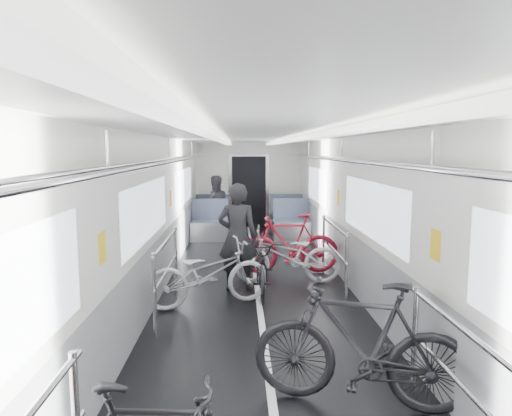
{
  "coord_description": "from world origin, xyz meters",
  "views": [
    {
      "loc": [
        -0.28,
        -5.92,
        2.2
      ],
      "look_at": [
        0.0,
        1.56,
        1.23
      ],
      "focal_mm": 32.0,
      "sensor_mm": 36.0,
      "label": 1
    }
  ],
  "objects": [
    {
      "name": "bike_right_far",
      "position": [
        0.61,
        2.0,
        0.53
      ],
      "size": [
        1.78,
        0.53,
        1.07
      ],
      "primitive_type": "imported",
      "rotation": [
        0.0,
        0.0,
        -1.55
      ],
      "color": "#A41427",
      "rests_on": "floor"
    },
    {
      "name": "bike_right_mid",
      "position": [
        0.5,
        1.4,
        0.47
      ],
      "size": [
        1.81,
        0.73,
        0.93
      ],
      "primitive_type": "imported",
      "rotation": [
        0.0,
        0.0,
        -1.64
      ],
      "color": "silver",
      "rests_on": "floor"
    },
    {
      "name": "bike_right_near",
      "position": [
        0.75,
        -2.27,
        0.56
      ],
      "size": [
        1.93,
        1.02,
        1.11
      ],
      "primitive_type": "imported",
      "rotation": [
        0.0,
        0.0,
        -1.85
      ],
      "color": "black",
      "rests_on": "floor"
    },
    {
      "name": "person_standing",
      "position": [
        -0.31,
        1.07,
        0.84
      ],
      "size": [
        0.64,
        0.44,
        1.69
      ],
      "primitive_type": "imported",
      "rotation": [
        0.0,
        0.0,
        3.09
      ],
      "color": "black",
      "rests_on": "floor"
    },
    {
      "name": "person_seated",
      "position": [
        -0.89,
        5.67,
        0.77
      ],
      "size": [
        0.87,
        0.75,
        1.54
      ],
      "primitive_type": "imported",
      "rotation": [
        0.0,
        0.0,
        3.39
      ],
      "color": "#2D2A31",
      "rests_on": "floor"
    },
    {
      "name": "bike_left_far",
      "position": [
        -0.72,
        0.34,
        0.47
      ],
      "size": [
        1.88,
        1.14,
        0.93
      ],
      "primitive_type": "imported",
      "rotation": [
        0.0,
        0.0,
        1.88
      ],
      "color": "#B2B2B7",
      "rests_on": "floor"
    },
    {
      "name": "car_shell",
      "position": [
        0.0,
        1.78,
        1.13
      ],
      "size": [
        3.02,
        14.01,
        2.41
      ],
      "color": "black",
      "rests_on": "ground"
    },
    {
      "name": "bike_aisle",
      "position": [
        0.07,
        0.97,
        0.42
      ],
      "size": [
        0.6,
        1.63,
        0.85
      ],
      "primitive_type": "imported",
      "rotation": [
        0.0,
        0.0,
        -0.02
      ],
      "color": "black",
      "rests_on": "floor"
    }
  ]
}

